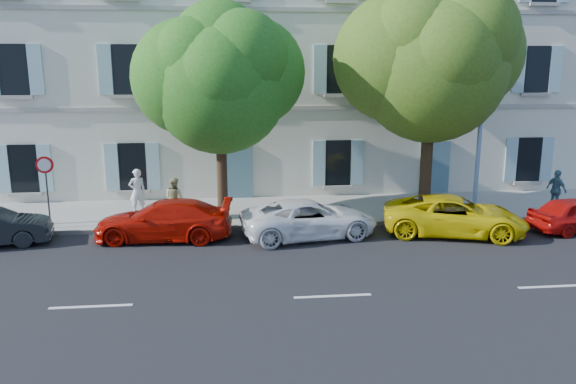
{
  "coord_description": "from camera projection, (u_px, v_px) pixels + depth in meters",
  "views": [
    {
      "loc": [
        -2.57,
        -17.19,
        5.75
      ],
      "look_at": [
        -0.51,
        2.0,
        1.4
      ],
      "focal_mm": 35.0,
      "sensor_mm": 36.0,
      "label": 1
    }
  ],
  "objects": [
    {
      "name": "street_lamp",
      "position": [
        485.0,
        90.0,
        20.59
      ],
      "size": [
        0.27,
        1.77,
        8.32
      ],
      "color": "#7293BF",
      "rests_on": "sidewalk"
    },
    {
      "name": "road_sign",
      "position": [
        46.0,
        177.0,
        19.4
      ],
      "size": [
        0.59,
        0.14,
        2.57
      ],
      "color": "#383A3D",
      "rests_on": "sidewalk"
    },
    {
      "name": "building",
      "position": [
        280.0,
        60.0,
        26.78
      ],
      "size": [
        28.0,
        7.0,
        12.0
      ],
      "primitive_type": "cube",
      "color": "beige",
      "rests_on": "ground"
    },
    {
      "name": "pedestrian_b",
      "position": [
        174.0,
        198.0,
        20.93
      ],
      "size": [
        0.96,
        0.93,
        1.56
      ],
      "primitive_type": "imported",
      "rotation": [
        0.0,
        0.0,
        2.5
      ],
      "color": "tan",
      "rests_on": "sidewalk"
    },
    {
      "name": "car_red_coupe",
      "position": [
        164.0,
        220.0,
        18.91
      ],
      "size": [
        4.73,
        2.23,
        1.33
      ],
      "primitive_type": "imported",
      "rotation": [
        0.0,
        0.0,
        4.63
      ],
      "color": "#B00F05",
      "rests_on": "ground"
    },
    {
      "name": "kerb",
      "position": [
        301.0,
        225.0,
        20.4
      ],
      "size": [
        36.0,
        0.16,
        0.16
      ],
      "primitive_type": "cube",
      "color": "#9E998E",
      "rests_on": "ground"
    },
    {
      "name": "pedestrian_a",
      "position": [
        137.0,
        191.0,
        21.59
      ],
      "size": [
        0.76,
        0.64,
        1.76
      ],
      "primitive_type": "imported",
      "rotation": [
        0.0,
        0.0,
        3.55
      ],
      "color": "silver",
      "rests_on": "sidewalk"
    },
    {
      "name": "car_yellow_supercar",
      "position": [
        455.0,
        216.0,
        19.44
      ],
      "size": [
        5.28,
        3.47,
        1.35
      ],
      "primitive_type": "imported",
      "rotation": [
        0.0,
        0.0,
        1.3
      ],
      "color": "yellow",
      "rests_on": "ground"
    },
    {
      "name": "car_white_coupe",
      "position": [
        309.0,
        219.0,
        19.17
      ],
      "size": [
        4.96,
        2.92,
        1.29
      ],
      "primitive_type": "imported",
      "rotation": [
        0.0,
        0.0,
        1.74
      ],
      "color": "white",
      "rests_on": "ground"
    },
    {
      "name": "tree_right",
      "position": [
        431.0,
        68.0,
        20.8
      ],
      "size": [
        5.6,
        5.6,
        8.63
      ],
      "color": "#3A2819",
      "rests_on": "sidewalk"
    },
    {
      "name": "tree_left",
      "position": [
        220.0,
        85.0,
        19.99
      ],
      "size": [
        4.93,
        4.93,
        7.65
      ],
      "color": "#3A2819",
      "rests_on": "sidewalk"
    },
    {
      "name": "sidewalk",
      "position": [
        294.0,
        211.0,
        22.51
      ],
      "size": [
        36.0,
        4.5,
        0.15
      ],
      "primitive_type": "cube",
      "color": "#A09E96",
      "rests_on": "ground"
    },
    {
      "name": "pedestrian_c",
      "position": [
        556.0,
        190.0,
        22.2
      ],
      "size": [
        0.64,
        1.01,
        1.6
      ],
      "primitive_type": "imported",
      "rotation": [
        0.0,
        0.0,
        1.85
      ],
      "color": "slate",
      "rests_on": "sidewalk"
    },
    {
      "name": "ground",
      "position": [
        310.0,
        247.0,
        18.21
      ],
      "size": [
        90.0,
        90.0,
        0.0
      ],
      "primitive_type": "plane",
      "color": "black"
    }
  ]
}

